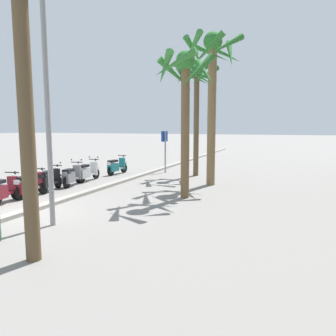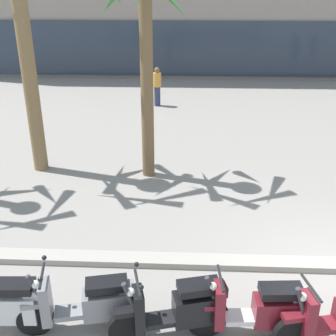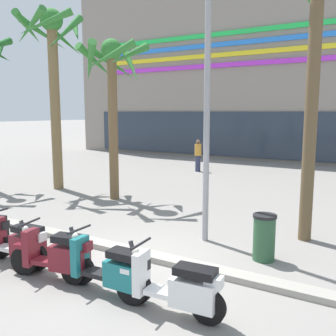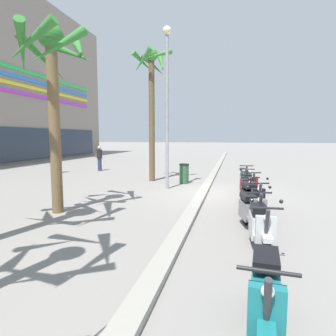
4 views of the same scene
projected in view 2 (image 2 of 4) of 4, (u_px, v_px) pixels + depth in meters
The scene contains 5 objects.
scooter_grey_far_back at pixel (88, 303), 6.02m from camera, with size 1.75×0.68×1.17m.
scooter_black_mid_centre at pixel (179, 309), 5.88m from camera, with size 1.73×0.71×1.17m.
scooter_maroon_second_in_line at pixel (259, 310), 5.89m from camera, with size 1.76×0.56×1.04m.
palm_tree_by_mall_entrance at pixel (145, 13), 9.55m from camera, with size 2.39×2.42×5.37m.
pedestrian_window_shopping at pixel (157, 86), 17.23m from camera, with size 0.34×0.34×1.61m.
Camera 2 is at (-2.90, -5.83, 4.67)m, focal length 44.43 mm.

